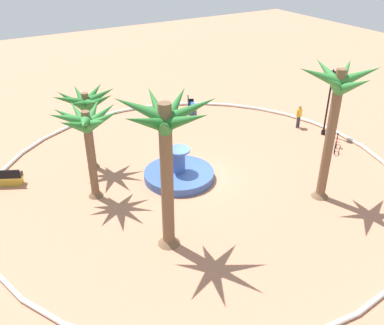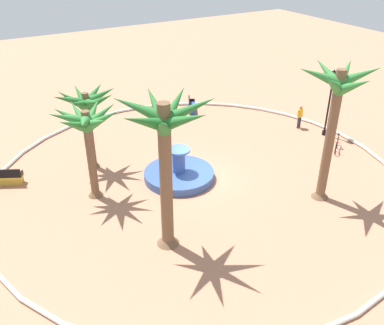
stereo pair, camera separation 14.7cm
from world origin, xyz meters
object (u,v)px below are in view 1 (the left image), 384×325
object	(u,v)px
palm_tree_near_fountain	(86,106)
person_cyclist_helmet	(299,115)
palm_tree_mid_plaza	(87,128)
bicycle_red_frame	(336,144)
fountain	(179,174)
bench_west	(8,179)
palm_tree_by_curb	(336,103)
palm_tree_far_side	(166,142)
bench_east	(191,107)
lamppost	(329,97)

from	to	relation	value
palm_tree_near_fountain	person_cyclist_helmet	bearing A→B (deg)	-97.77
palm_tree_mid_plaza	bicycle_red_frame	world-z (taller)	palm_tree_mid_plaza
fountain	bench_west	bearing A→B (deg)	63.29
palm_tree_by_curb	bench_west	xyz separation A→B (m)	(9.41, 13.69, -4.80)
palm_tree_by_curb	palm_tree_mid_plaza	world-z (taller)	palm_tree_by_curb
palm_tree_near_fountain	person_cyclist_helmet	world-z (taller)	palm_tree_near_fountain
palm_tree_far_side	person_cyclist_helmet	size ratio (longest dim) A/B	4.26
palm_tree_mid_plaza	bench_east	world-z (taller)	palm_tree_mid_plaza
fountain	palm_tree_mid_plaza	xyz separation A→B (m)	(0.70, 4.59, 3.61)
fountain	palm_tree_by_curb	size ratio (longest dim) A/B	0.55
palm_tree_near_fountain	palm_tree_mid_plaza	world-z (taller)	palm_tree_mid_plaza
bicycle_red_frame	palm_tree_mid_plaza	bearing A→B (deg)	79.84
bench_west	palm_tree_by_curb	bearing A→B (deg)	-124.52
bench_west	bench_east	bearing A→B (deg)	-74.10
fountain	palm_tree_far_side	world-z (taller)	palm_tree_far_side
lamppost	bicycle_red_frame	world-z (taller)	lamppost
palm_tree_by_curb	palm_tree_mid_plaza	xyz separation A→B (m)	(5.96, 10.01, -1.26)
lamppost	person_cyclist_helmet	xyz separation A→B (m)	(1.72, 0.69, -1.73)
palm_tree_by_curb	lamppost	xyz separation A→B (m)	(5.29, -5.70, -2.52)
fountain	bench_west	xyz separation A→B (m)	(4.16, 8.27, 0.06)
bench_east	bench_west	xyz separation A→B (m)	(-3.93, 13.80, 0.00)
palm_tree_near_fountain	palm_tree_far_side	world-z (taller)	palm_tree_far_side
fountain	person_cyclist_helmet	world-z (taller)	fountain
palm_tree_mid_plaza	bench_west	distance (m)	6.17
palm_tree_far_side	lamppost	xyz separation A→B (m)	(4.62, -14.18, -2.37)
fountain	palm_tree_far_side	size ratio (longest dim) A/B	0.56
fountain	person_cyclist_helmet	bearing A→B (deg)	-80.45
palm_tree_mid_plaza	palm_tree_far_side	world-z (taller)	palm_tree_far_side
lamppost	palm_tree_near_fountain	bearing A→B (deg)	76.15
palm_tree_mid_plaza	lamppost	distance (m)	15.77
fountain	lamppost	xyz separation A→B (m)	(0.03, -11.12, 2.35)
bench_east	bicycle_red_frame	bearing A→B (deg)	-155.31
bench_west	palm_tree_far_side	bearing A→B (deg)	-149.22
bench_west	lamppost	world-z (taller)	lamppost
palm_tree_near_fountain	palm_tree_by_curb	size ratio (longest dim) A/B	0.68
palm_tree_by_curb	lamppost	bearing A→B (deg)	-47.14
fountain	palm_tree_far_side	distance (m)	7.25
palm_tree_by_curb	lamppost	distance (m)	8.17
palm_tree_by_curb	bench_east	bearing A→B (deg)	-0.49
palm_tree_far_side	lamppost	bearing A→B (deg)	-71.96
palm_tree_near_fountain	fountain	bearing A→B (deg)	-135.34
bench_east	person_cyclist_helmet	size ratio (longest dim) A/B	1.02
palm_tree_by_curb	palm_tree_far_side	distance (m)	8.51
bicycle_red_frame	bench_east	bearing A→B (deg)	24.69
bench_west	person_cyclist_helmet	size ratio (longest dim) A/B	1.02
bicycle_red_frame	person_cyclist_helmet	bearing A→B (deg)	-4.32
fountain	palm_tree_by_curb	xyz separation A→B (m)	(-5.25, -5.42, 4.86)
palm_tree_mid_plaza	bench_east	bearing A→B (deg)	-53.87
bench_east	person_cyclist_helmet	xyz separation A→B (m)	(-6.34, -4.89, 0.56)
fountain	palm_tree_by_curb	bearing A→B (deg)	-134.12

